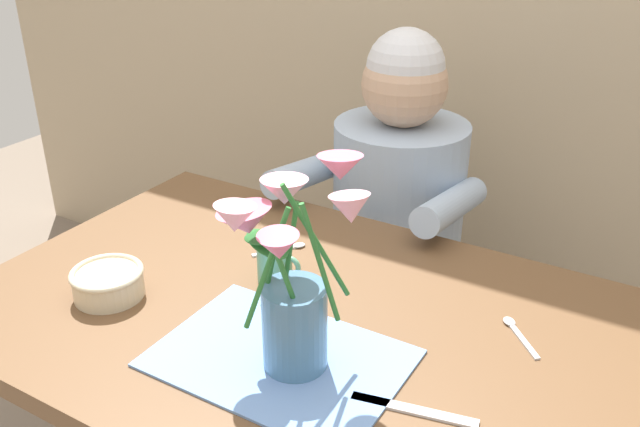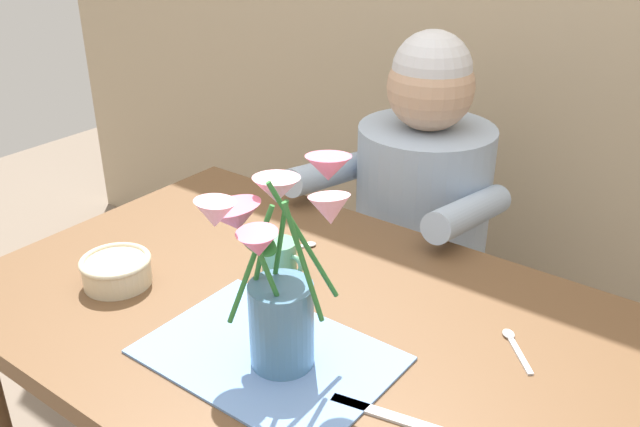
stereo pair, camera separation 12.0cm
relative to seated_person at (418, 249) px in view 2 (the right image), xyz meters
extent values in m
cube|color=brown|center=(0.07, -0.62, 0.16)|extent=(1.20, 0.80, 0.04)
cylinder|color=brown|center=(-0.47, -0.28, -0.21)|extent=(0.06, 0.06, 0.70)
cylinder|color=#4C4C56|center=(0.00, 0.00, -0.36)|extent=(0.30, 0.30, 0.40)
cylinder|color=#99ADC6|center=(0.00, 0.00, 0.09)|extent=(0.34, 0.34, 0.50)
sphere|color=tan|center=(0.00, 0.00, 0.44)|extent=(0.21, 0.21, 0.21)
sphere|color=silver|center=(0.00, 0.00, 0.48)|extent=(0.19, 0.19, 0.19)
cylinder|color=#99ADC6|center=(-0.19, -0.14, 0.22)|extent=(0.07, 0.33, 0.12)
cylinder|color=#99ADC6|center=(0.19, -0.14, 0.22)|extent=(0.07, 0.33, 0.12)
cube|color=#6B93D1|center=(0.13, -0.75, 0.18)|extent=(0.40, 0.28, 0.00)
cylinder|color=teal|center=(0.16, -0.75, 0.25)|extent=(0.10, 0.10, 0.15)
cylinder|color=#2D7533|center=(0.21, -0.75, 0.38)|extent=(0.05, 0.04, 0.20)
cone|color=pink|center=(0.26, -0.76, 0.48)|extent=(0.08, 0.08, 0.05)
sphere|color=#E5D14C|center=(0.26, -0.76, 0.49)|extent=(0.02, 0.02, 0.02)
cylinder|color=#2D7533|center=(0.18, -0.72, 0.39)|extent=(0.08, 0.08, 0.21)
cone|color=#DB6684|center=(0.20, -0.68, 0.51)|extent=(0.10, 0.10, 0.04)
sphere|color=#E5D14C|center=(0.20, -0.68, 0.51)|extent=(0.02, 0.02, 0.02)
cylinder|color=#2D7533|center=(0.14, -0.72, 0.37)|extent=(0.03, 0.03, 0.17)
cone|color=pink|center=(0.11, -0.69, 0.45)|extent=(0.10, 0.10, 0.05)
sphere|color=#E5D14C|center=(0.11, -0.69, 0.46)|extent=(0.02, 0.02, 0.02)
cylinder|color=#2D7533|center=(0.13, -0.76, 0.35)|extent=(0.03, 0.03, 0.14)
cone|color=#DB6684|center=(0.09, -0.76, 0.42)|extent=(0.12, 0.11, 0.05)
sphere|color=#E5D14C|center=(0.09, -0.76, 0.43)|extent=(0.02, 0.02, 0.02)
cylinder|color=#2D7533|center=(0.15, -0.80, 0.38)|extent=(0.05, 0.07, 0.19)
cone|color=pink|center=(0.14, -0.85, 0.48)|extent=(0.07, 0.08, 0.04)
sphere|color=#E5D14C|center=(0.14, -0.85, 0.48)|extent=(0.02, 0.02, 0.02)
cylinder|color=#2D7533|center=(0.17, -0.78, 0.36)|extent=(0.02, 0.06, 0.15)
cone|color=#DB6684|center=(0.19, -0.82, 0.43)|extent=(0.06, 0.06, 0.04)
sphere|color=#E5D14C|center=(0.19, -0.82, 0.44)|extent=(0.02, 0.02, 0.02)
ellipsoid|color=#2D7533|center=(0.11, -0.74, 0.39)|extent=(0.09, 0.06, 0.05)
ellipsoid|color=#2D7533|center=(0.11, -0.73, 0.38)|extent=(0.10, 0.06, 0.03)
cylinder|color=beige|center=(-0.25, -0.75, 0.20)|extent=(0.13, 0.13, 0.05)
torus|color=beige|center=(-0.25, -0.75, 0.23)|extent=(0.14, 0.14, 0.01)
cube|color=silver|center=(0.37, -0.75, 0.18)|extent=(0.19, 0.06, 0.00)
cylinder|color=#569970|center=(-0.01, -0.55, 0.22)|extent=(0.07, 0.07, 0.08)
torus|color=#569970|center=(0.03, -0.55, 0.22)|extent=(0.04, 0.01, 0.04)
cube|color=silver|center=(-0.07, -0.46, 0.18)|extent=(0.07, 0.09, 0.00)
ellipsoid|color=silver|center=(-0.04, -0.41, 0.18)|extent=(0.03, 0.03, 0.01)
cube|color=silver|center=(0.46, -0.50, 0.18)|extent=(0.07, 0.08, 0.00)
ellipsoid|color=silver|center=(0.43, -0.46, 0.18)|extent=(0.03, 0.03, 0.01)
camera|label=1|loc=(0.65, -1.49, 0.89)|focal=38.50mm
camera|label=2|loc=(0.75, -1.42, 0.89)|focal=38.50mm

